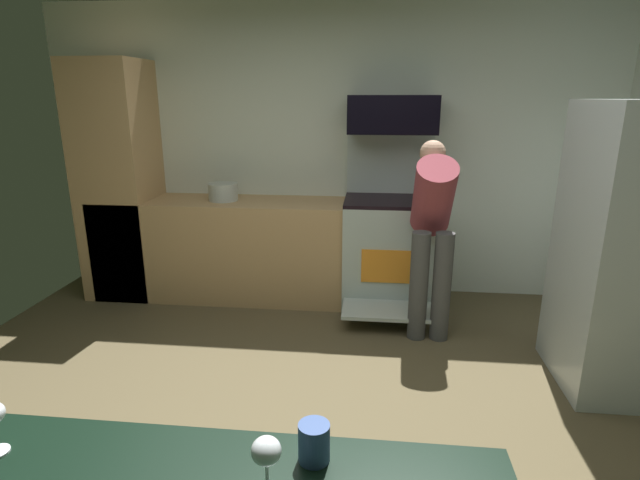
# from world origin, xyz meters

# --- Properties ---
(ground_plane) EXTENTS (5.20, 4.80, 0.02)m
(ground_plane) POSITION_xyz_m (0.00, 0.00, -0.01)
(ground_plane) COLOR brown
(wall_back) EXTENTS (5.20, 0.12, 2.60)m
(wall_back) POSITION_xyz_m (0.00, 2.34, 1.30)
(wall_back) COLOR silver
(wall_back) RESTS_ON ground
(lower_cabinet_run) EXTENTS (2.40, 0.60, 0.90)m
(lower_cabinet_run) POSITION_xyz_m (-0.90, 1.98, 0.45)
(lower_cabinet_run) COLOR tan
(lower_cabinet_run) RESTS_ON ground
(cabinet_column) EXTENTS (0.60, 0.60, 2.10)m
(cabinet_column) POSITION_xyz_m (-1.90, 1.98, 1.05)
(cabinet_column) COLOR tan
(cabinet_column) RESTS_ON ground
(oven_range) EXTENTS (0.76, 1.01, 1.49)m
(oven_range) POSITION_xyz_m (0.52, 1.97, 0.51)
(oven_range) COLOR #B0BEB8
(oven_range) RESTS_ON ground
(microwave) EXTENTS (0.74, 0.38, 0.31)m
(microwave) POSITION_xyz_m (0.52, 2.06, 1.65)
(microwave) COLOR black
(microwave) RESTS_ON oven_range
(person_cook) EXTENTS (0.31, 0.59, 1.47)m
(person_cook) POSITION_xyz_m (0.83, 1.42, 0.87)
(person_cook) COLOR #464646
(person_cook) RESTS_ON ground
(wine_glass_mid) EXTENTS (0.07, 0.07, 0.16)m
(wine_glass_mid) POSITION_xyz_m (0.16, -1.33, 1.02)
(wine_glass_mid) COLOR silver
(wine_glass_mid) RESTS_ON counter_island
(mug_coffee) EXTENTS (0.08, 0.08, 0.10)m
(mug_coffee) POSITION_xyz_m (0.25, -1.19, 0.95)
(mug_coffee) COLOR #344B83
(mug_coffee) RESTS_ON counter_island
(stock_pot) EXTENTS (0.26, 0.26, 0.15)m
(stock_pot) POSITION_xyz_m (-0.94, 1.98, 0.98)
(stock_pot) COLOR #B9C0B9
(stock_pot) RESTS_ON lower_cabinet_run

